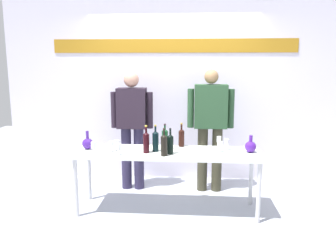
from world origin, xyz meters
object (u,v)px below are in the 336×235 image
decanter_blue_left (88,143)px  wine_glass_left_0 (117,143)px  display_table (167,156)px  wine_glass_left_3 (119,147)px  wine_glass_left_2 (94,145)px  wine_bottle_5 (146,142)px  wine_bottle_2 (155,140)px  presenter_left (132,123)px  presenter_right (210,122)px  wine_glass_right_0 (219,140)px  wine_glass_right_1 (220,145)px  wine_bottle_0 (165,139)px  wine_glass_left_1 (111,145)px  wine_glass_right_2 (226,143)px  decanter_blue_right (251,146)px  wine_bottle_3 (181,137)px  wine_bottle_4 (170,143)px  wine_bottle_1 (164,144)px

decanter_blue_left → wine_glass_left_0: 0.37m
display_table → wine_glass_left_3: size_ratio=17.56×
decanter_blue_left → wine_glass_left_2: 0.28m
wine_bottle_5 → wine_glass_left_2: (-0.59, -0.12, -0.03)m
wine_bottle_2 → wine_glass_left_3: (-0.41, -0.18, -0.04)m
display_table → presenter_left: (-0.55, 0.68, 0.27)m
presenter_right → wine_glass_right_0: presenter_right is taller
presenter_left → presenter_right: (1.09, 0.00, 0.03)m
wine_glass_left_0 → wine_glass_right_1: bearing=0.5°
wine_bottle_0 → wine_glass_left_1: wine_bottle_0 is taller
display_table → decanter_blue_left: (-0.98, 0.02, 0.14)m
decanter_blue_left → display_table: bearing=-1.5°
display_table → wine_bottle_0: bearing=114.6°
wine_bottle_5 → wine_glass_right_1: 0.87m
wine_glass_right_0 → wine_glass_left_0: bearing=-171.0°
presenter_left → wine_glass_left_0: bearing=-95.2°
wine_bottle_0 → wine_glass_right_0: (0.66, 0.12, -0.03)m
display_table → presenter_right: size_ratio=1.30×
wine_bottle_2 → wine_glass_right_2: bearing=6.9°
wine_bottle_5 → decanter_blue_right: bearing=5.2°
wine_bottle_0 → wine_glass_left_3: wine_bottle_0 is taller
wine_bottle_5 → wine_glass_left_3: wine_bottle_5 is taller
wine_glass_right_2 → decanter_blue_left: bearing=-177.9°
wine_bottle_5 → wine_glass_right_0: (0.87, 0.28, -0.03)m
wine_bottle_2 → wine_glass_right_1: size_ratio=2.44×
display_table → wine_glass_left_1: bearing=-173.2°
decanter_blue_right → wine_bottle_0: size_ratio=0.64×
decanter_blue_left → wine_bottle_5: wine_bottle_5 is taller
display_table → wine_glass_left_3: wine_glass_left_3 is taller
wine_bottle_3 → wine_glass_left_3: 0.83m
wine_bottle_2 → wine_glass_left_3: bearing=-156.5°
wine_glass_left_2 → wine_glass_right_1: 1.47m
wine_glass_right_1 → wine_glass_left_2: bearing=-171.7°
wine_bottle_5 → wine_glass_right_2: bearing=10.4°
wine_bottle_4 → decanter_blue_left: bearing=172.5°
wine_glass_left_1 → wine_glass_right_0: bearing=11.8°
decanter_blue_left → wine_glass_left_0: (0.37, -0.03, 0.02)m
display_table → wine_glass_right_2: (0.71, 0.09, 0.16)m
wine_glass_left_2 → wine_glass_right_1: (1.45, 0.21, -0.02)m
wine_glass_left_1 → wine_glass_right_2: 1.38m
decanter_blue_right → presenter_right: size_ratio=0.12×
wine_glass_left_3 → wine_glass_right_1: (1.17, 0.20, 0.00)m
wine_glass_left_1 → wine_glass_right_1: bearing=3.7°
wine_bottle_0 → wine_glass_left_2: 0.84m
wine_bottle_2 → wine_glass_left_1: size_ratio=2.56×
wine_bottle_1 → wine_glass_left_1: (-0.64, 0.12, -0.04)m
decanter_blue_right → wine_bottle_4: wine_bottle_4 is taller
decanter_blue_right → wine_glass_left_2: decanter_blue_right is taller
presenter_left → wine_bottle_1: size_ratio=5.22×
wine_bottle_1 → wine_glass_left_3: (-0.52, 0.00, -0.04)m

